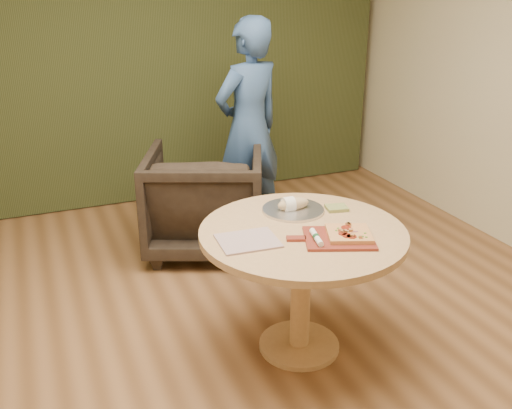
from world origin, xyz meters
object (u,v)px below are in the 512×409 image
object	(u,v)px
cutlery_roll	(316,237)
pedestal_table	(302,253)
flatbread_pizza	(349,234)
person_standing	(249,128)
armchair	(205,195)
serving_tray	(293,210)
pizza_paddle	(337,238)
bread_roll	(292,204)

from	to	relation	value
cutlery_roll	pedestal_table	bearing A→B (deg)	99.73
cutlery_roll	flatbread_pizza	bearing A→B (deg)	6.50
cutlery_roll	person_standing	xyz separation A→B (m)	(0.37, 1.86, 0.09)
pedestal_table	flatbread_pizza	world-z (taller)	flatbread_pizza
armchair	flatbread_pizza	bearing A→B (deg)	121.71
serving_tray	armchair	xyz separation A→B (m)	(-0.16, 1.20, -0.31)
flatbread_pizza	cutlery_roll	bearing A→B (deg)	173.79
armchair	person_standing	size ratio (longest dim) A/B	0.51
armchair	pizza_paddle	bearing A→B (deg)	119.56
pizza_paddle	flatbread_pizza	xyz separation A→B (m)	(0.06, -0.01, 0.02)
pedestal_table	flatbread_pizza	bearing A→B (deg)	-47.71
pedestal_table	armchair	world-z (taller)	armchair
cutlery_roll	armchair	bearing A→B (deg)	105.82
pedestal_table	pizza_paddle	size ratio (longest dim) A/B	2.35
flatbread_pizza	armchair	size ratio (longest dim) A/B	0.32
armchair	serving_tray	bearing A→B (deg)	120.22
serving_tray	person_standing	xyz separation A→B (m)	(0.30, 1.44, 0.11)
serving_tray	armchair	world-z (taller)	armchair
person_standing	serving_tray	bearing A→B (deg)	59.83
flatbread_pizza	bread_roll	size ratio (longest dim) A/B	1.47
pedestal_table	pizza_paddle	distance (m)	0.25
cutlery_roll	armchair	xyz separation A→B (m)	(-0.09, 1.62, -0.34)
pedestal_table	serving_tray	size ratio (longest dim) A/B	3.13
serving_tray	flatbread_pizza	bearing A→B (deg)	-76.84
bread_roll	armchair	distance (m)	1.26
pedestal_table	armchair	distance (m)	1.47
flatbread_pizza	serving_tray	xyz separation A→B (m)	(-0.10, 0.44, -0.02)
flatbread_pizza	cutlery_roll	world-z (taller)	flatbread_pizza
pizza_paddle	serving_tray	bearing A→B (deg)	116.54
armchair	person_standing	xyz separation A→B (m)	(0.46, 0.24, 0.42)
pizza_paddle	flatbread_pizza	world-z (taller)	flatbread_pizza
flatbread_pizza	person_standing	world-z (taller)	person_standing
pizza_paddle	armchair	xyz separation A→B (m)	(-0.20, 1.63, -0.31)
pizza_paddle	cutlery_roll	distance (m)	0.12
pedestal_table	cutlery_roll	xyz separation A→B (m)	(-0.01, -0.17, 0.17)
flatbread_pizza	cutlery_roll	size ratio (longest dim) A/B	1.44
pedestal_table	serving_tray	bearing A→B (deg)	75.59
pizza_paddle	armchair	bearing A→B (deg)	118.38
flatbread_pizza	bread_roll	bearing A→B (deg)	104.24
flatbread_pizza	armchair	world-z (taller)	armchair
armchair	bread_roll	bearing A→B (deg)	119.80
cutlery_roll	bread_roll	bearing A→B (deg)	93.89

